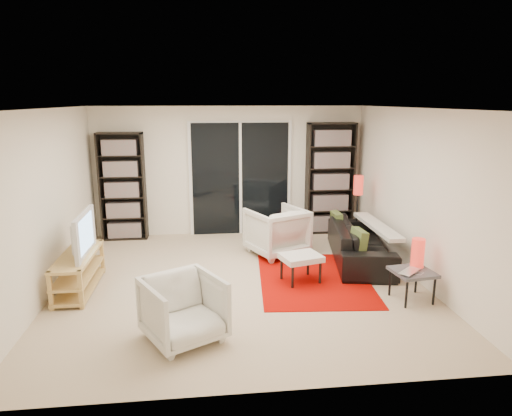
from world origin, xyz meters
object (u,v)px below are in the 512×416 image
object	(u,v)px
bookshelf_right	(330,179)
floor_lamp	(358,193)
bookshelf_left	(123,187)
ottoman	(301,259)
sofa	(360,242)
armchair_front	(184,309)
side_table	(413,274)
tv_stand	(79,271)
armchair_back	(277,231)

from	to	relation	value
bookshelf_right	floor_lamp	bearing A→B (deg)	-71.19
bookshelf_left	ottoman	world-z (taller)	bookshelf_left
sofa	floor_lamp	bearing A→B (deg)	-5.00
bookshelf_left	bookshelf_right	world-z (taller)	bookshelf_right
armchair_front	side_table	size ratio (longest dim) A/B	1.42
bookshelf_right	ottoman	world-z (taller)	bookshelf_right
sofa	armchair_front	distance (m)	3.47
tv_stand	side_table	size ratio (longest dim) A/B	2.39
armchair_front	ottoman	size ratio (longest dim) A/B	1.22
bookshelf_left	floor_lamp	distance (m)	4.21
ottoman	floor_lamp	distance (m)	2.16
bookshelf_right	sofa	world-z (taller)	bookshelf_right
armchair_back	bookshelf_right	bearing A→B (deg)	-159.77
bookshelf_left	tv_stand	world-z (taller)	bookshelf_left
tv_stand	armchair_back	xyz separation A→B (m)	(2.87, 1.15, 0.13)
armchair_front	ottoman	xyz separation A→B (m)	(1.57, 1.43, -0.01)
ottoman	bookshelf_left	bearing A→B (deg)	139.27
tv_stand	side_table	xyz separation A→B (m)	(4.31, -0.82, 0.09)
ottoman	bookshelf_right	bearing A→B (deg)	66.20
armchair_back	armchair_front	distance (m)	3.00
ottoman	armchair_front	bearing A→B (deg)	-137.54
bookshelf_right	tv_stand	distance (m)	4.77
ottoman	floor_lamp	bearing A→B (deg)	49.97
sofa	bookshelf_left	bearing A→B (deg)	77.09
bookshelf_right	sofa	xyz separation A→B (m)	(0.06, -1.64, -0.75)
bookshelf_left	sofa	distance (m)	4.29
armchair_back	tv_stand	bearing A→B (deg)	-2.43
bookshelf_right	floor_lamp	distance (m)	0.87
tv_stand	sofa	bearing A→B (deg)	9.61
tv_stand	floor_lamp	bearing A→B (deg)	19.29
bookshelf_right	armchair_back	bearing A→B (deg)	-135.52
side_table	floor_lamp	xyz separation A→B (m)	(0.05, 2.35, 0.57)
bookshelf_right	ottoman	distance (m)	2.72
sofa	side_table	xyz separation A→B (m)	(0.17, -1.52, 0.06)
bookshelf_left	sofa	xyz separation A→B (m)	(3.91, -1.64, -0.67)
tv_stand	ottoman	world-z (taller)	tv_stand
sofa	ottoman	xyz separation A→B (m)	(-1.12, -0.77, 0.04)
bookshelf_left	side_table	bearing A→B (deg)	-37.80
armchair_front	side_table	bearing A→B (deg)	-15.20
bookshelf_right	side_table	bearing A→B (deg)	-85.95
bookshelf_right	armchair_front	xyz separation A→B (m)	(-2.63, -3.84, -0.70)
bookshelf_left	armchair_back	size ratio (longest dim) A/B	2.26
sofa	armchair_back	xyz separation A→B (m)	(-1.27, 0.45, 0.09)
armchair_back	armchair_front	xyz separation A→B (m)	(-1.42, -2.65, -0.04)
sofa	side_table	world-z (taller)	sofa
bookshelf_left	bookshelf_right	distance (m)	3.85
bookshelf_right	armchair_back	world-z (taller)	bookshelf_right
armchair_front	bookshelf_left	bearing A→B (deg)	79.12
tv_stand	armchair_front	xyz separation A→B (m)	(1.46, -1.50, 0.09)
bookshelf_left	armchair_front	size ratio (longest dim) A/B	2.53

